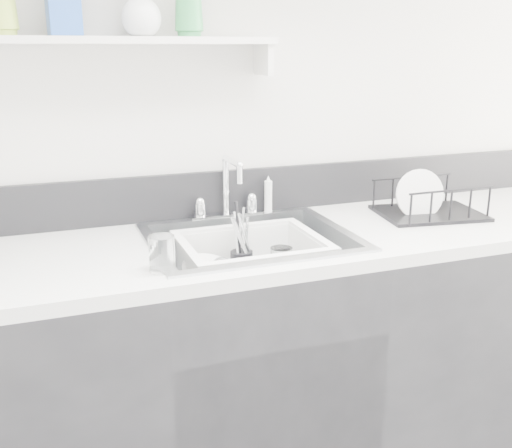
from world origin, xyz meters
name	(u,v)px	position (x,y,z in m)	size (l,w,h in m)	color
counter_run	(251,367)	(0.00, 1.19, 0.46)	(3.20, 0.62, 0.92)	black
backsplash	(222,193)	(0.00, 1.49, 1.00)	(3.20, 0.02, 0.16)	black
sink	(251,265)	(0.00, 1.19, 0.83)	(0.64, 0.52, 0.20)	silver
faucet	(227,202)	(0.00, 1.44, 0.98)	(0.26, 0.18, 0.23)	silver
side_sprayer	(268,195)	(0.16, 1.44, 0.99)	(0.03, 0.03, 0.14)	white
wall_shelf	(116,43)	(-0.35, 1.42, 1.51)	(1.00, 0.16, 0.12)	silver
wash_tub	(252,264)	(0.00, 1.17, 0.84)	(0.44, 0.36, 0.17)	white
plate_stack	(216,282)	(-0.12, 1.17, 0.79)	(0.25, 0.24, 0.10)	white
utensil_cup	(241,262)	(-0.01, 1.25, 0.82)	(0.07, 0.07, 0.25)	black
ladle	(239,278)	(-0.05, 1.15, 0.81)	(0.27, 0.10, 0.08)	silver
tumbler_in_tub	(281,263)	(0.11, 1.20, 0.82)	(0.07, 0.07, 0.10)	white
tumbler_counter	(162,254)	(-0.32, 1.00, 0.97)	(0.07, 0.07, 0.10)	white
dish_rack	(430,198)	(0.70, 1.23, 0.98)	(0.36, 0.27, 0.12)	black
bowl_small	(280,285)	(0.07, 1.10, 0.78)	(0.11, 0.11, 0.03)	white
soap_bottle_c	(141,9)	(-0.27, 1.40, 1.61)	(0.12, 0.12, 0.16)	silver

